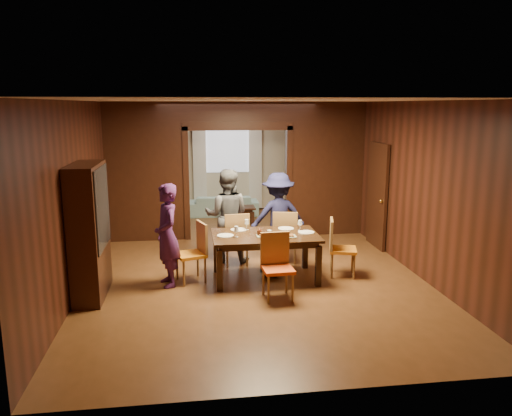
{
  "coord_description": "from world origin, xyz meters",
  "views": [
    {
      "loc": [
        -1.04,
        -8.92,
        2.84
      ],
      "look_at": [
        0.12,
        -0.4,
        1.05
      ],
      "focal_mm": 35.0,
      "sensor_mm": 36.0,
      "label": 1
    }
  ],
  "objects": [
    {
      "name": "chair_far_l",
      "position": [
        -0.25,
        -0.3,
        0.48
      ],
      "size": [
        0.49,
        0.49,
        0.97
      ],
      "primitive_type": null,
      "rotation": [
        0.0,
        0.0,
        3.25
      ],
      "color": "red",
      "rests_on": "floor"
    },
    {
      "name": "curtain_left",
      "position": [
        -0.75,
        4.4,
        1.25
      ],
      "size": [
        0.35,
        0.06,
        2.4
      ],
      "primitive_type": "cube",
      "color": "white",
      "rests_on": "back_wall"
    },
    {
      "name": "curtain_right",
      "position": [
        0.75,
        4.4,
        1.25
      ],
      "size": [
        0.35,
        0.06,
        2.4
      ],
      "primitive_type": "cube",
      "color": "white",
      "rests_on": "back_wall"
    },
    {
      "name": "plate_left",
      "position": [
        -0.49,
        -1.14,
        0.77
      ],
      "size": [
        0.27,
        0.27,
        0.01
      ],
      "primitive_type": "cylinder",
      "color": "silver",
      "rests_on": "dining_table"
    },
    {
      "name": "plate_far_l",
      "position": [
        -0.24,
        -0.79,
        0.77
      ],
      "size": [
        0.27,
        0.27,
        0.01
      ],
      "primitive_type": "cylinder",
      "color": "silver",
      "rests_on": "dining_table"
    },
    {
      "name": "wineglass_left",
      "position": [
        -0.32,
        -1.25,
        0.85
      ],
      "size": [
        0.08,
        0.08,
        0.18
      ],
      "primitive_type": null,
      "color": "silver",
      "rests_on": "dining_table"
    },
    {
      "name": "plate_right",
      "position": [
        0.86,
        -1.11,
        0.77
      ],
      "size": [
        0.27,
        0.27,
        0.01
      ],
      "primitive_type": "cylinder",
      "color": "silver",
      "rests_on": "dining_table"
    },
    {
      "name": "plate_far_r",
      "position": [
        0.57,
        -0.82,
        0.77
      ],
      "size": [
        0.27,
        0.27,
        0.01
      ],
      "primitive_type": "cylinder",
      "color": "silver",
      "rests_on": "dining_table"
    },
    {
      "name": "serving_bowl",
      "position": [
        0.28,
        -1.02,
        0.81
      ],
      "size": [
        0.37,
        0.37,
        0.09
      ],
      "primitive_type": "imported",
      "color": "black",
      "rests_on": "dining_table"
    },
    {
      "name": "plate_near",
      "position": [
        0.19,
        -1.45,
        0.77
      ],
      "size": [
        0.27,
        0.27,
        0.01
      ],
      "primitive_type": "cylinder",
      "color": "silver",
      "rests_on": "dining_table"
    },
    {
      "name": "wineglass_far",
      "position": [
        -0.1,
        -0.79,
        0.85
      ],
      "size": [
        0.08,
        0.08,
        0.18
      ],
      "primitive_type": null,
      "color": "white",
      "rests_on": "dining_table"
    },
    {
      "name": "platter_a",
      "position": [
        0.16,
        -1.26,
        0.78
      ],
      "size": [
        0.3,
        0.2,
        0.04
      ],
      "primitive_type": "cube",
      "color": "gray",
      "rests_on": "dining_table"
    },
    {
      "name": "window_far",
      "position": [
        0.0,
        4.44,
        1.7
      ],
      "size": [
        1.2,
        0.03,
        1.3
      ],
      "primitive_type": "cube",
      "color": "silver",
      "rests_on": "back_wall"
    },
    {
      "name": "condiment_jar",
      "position": [
        0.06,
        -1.21,
        0.82
      ],
      "size": [
        0.08,
        0.08,
        0.11
      ],
      "primitive_type": null,
      "color": "#461E10",
      "rests_on": "dining_table"
    },
    {
      "name": "person_purple",
      "position": [
        -1.41,
        -1.22,
        0.82
      ],
      "size": [
        0.55,
        0.69,
        1.64
      ],
      "primitive_type": "imported",
      "rotation": [
        0.0,
        0.0,
        -1.28
      ],
      "color": "#411A4D",
      "rests_on": "floor"
    },
    {
      "name": "dining_table",
      "position": [
        0.17,
        -1.13,
        0.38
      ],
      "size": [
        1.72,
        1.07,
        0.76
      ],
      "primitive_type": "cube",
      "color": "black",
      "rests_on": "floor"
    },
    {
      "name": "person_grey",
      "position": [
        -0.38,
        -0.07,
        0.85
      ],
      "size": [
        0.95,
        0.8,
        1.71
      ],
      "primitive_type": "imported",
      "rotation": [
        0.0,
        0.0,
        2.94
      ],
      "color": "#4C4D53",
      "rests_on": "floor"
    },
    {
      "name": "door_right",
      "position": [
        2.7,
        0.5,
        1.05
      ],
      "size": [
        0.06,
        0.9,
        2.1
      ],
      "primitive_type": "cube",
      "color": "black",
      "rests_on": "floor"
    },
    {
      "name": "chair_left",
      "position": [
        -1.05,
        -1.09,
        0.48
      ],
      "size": [
        0.56,
        0.56,
        0.97
      ],
      "primitive_type": null,
      "rotation": [
        0.0,
        0.0,
        -1.25
      ],
      "color": "orange",
      "rests_on": "floor"
    },
    {
      "name": "room_walls",
      "position": [
        0.0,
        1.89,
        1.51
      ],
      "size": [
        5.52,
        9.01,
        2.9
      ],
      "color": "black",
      "rests_on": "floor"
    },
    {
      "name": "hutch",
      "position": [
        -2.53,
        -1.5,
        1.0
      ],
      "size": [
        0.4,
        1.2,
        2.0
      ],
      "primitive_type": "cube",
      "color": "black",
      "rests_on": "floor"
    },
    {
      "name": "tumbler",
      "position": [
        0.19,
        -1.41,
        0.83
      ],
      "size": [
        0.07,
        0.07,
        0.14
      ],
      "primitive_type": "cylinder",
      "color": "white",
      "rests_on": "dining_table"
    },
    {
      "name": "platter_b",
      "position": [
        0.48,
        -1.34,
        0.78
      ],
      "size": [
        0.3,
        0.2,
        0.04
      ],
      "primitive_type": "cube",
      "color": "gray",
      "rests_on": "dining_table"
    },
    {
      "name": "wineglass_right",
      "position": [
        0.78,
        -0.97,
        0.85
      ],
      "size": [
        0.08,
        0.08,
        0.18
      ],
      "primitive_type": null,
      "color": "white",
      "rests_on": "dining_table"
    },
    {
      "name": "chair_near",
      "position": [
        0.22,
        -2.01,
        0.48
      ],
      "size": [
        0.47,
        0.47,
        0.97
      ],
      "primitive_type": null,
      "rotation": [
        0.0,
        0.0,
        0.06
      ],
      "color": "#DC4914",
      "rests_on": "floor"
    },
    {
      "name": "coffee_table",
      "position": [
        0.13,
        2.89,
        0.2
      ],
      "size": [
        0.8,
        0.5,
        0.4
      ],
      "primitive_type": "cube",
      "color": "black",
      "rests_on": "floor"
    },
    {
      "name": "sofa",
      "position": [
        -0.17,
        3.85,
        0.26
      ],
      "size": [
        1.83,
        0.76,
        0.53
      ],
      "primitive_type": "imported",
      "rotation": [
        0.0,
        0.0,
        3.11
      ],
      "color": "#94C0C1",
      "rests_on": "floor"
    },
    {
      "name": "chair_right",
      "position": [
        1.49,
        -1.15,
        0.48
      ],
      "size": [
        0.54,
        0.54,
        0.97
      ],
      "primitive_type": null,
      "rotation": [
        0.0,
        0.0,
        1.32
      ],
      "color": "orange",
      "rests_on": "floor"
    },
    {
      "name": "person_navy",
      "position": [
        0.57,
        -0.09,
        0.81
      ],
      "size": [
        1.09,
        0.67,
        1.63
      ],
      "primitive_type": "imported",
      "rotation": [
        0.0,
        0.0,
        3.2
      ],
      "color": "#17183A",
      "rests_on": "floor"
    },
    {
      "name": "ceiling",
      "position": [
        0.0,
        0.0,
        2.9
      ],
      "size": [
        5.5,
        9.0,
        0.02
      ],
      "primitive_type": "cube",
      "color": "silver",
      "rests_on": "room_walls"
    },
    {
      "name": "floor",
      "position": [
        0.0,
        0.0,
        0.0
      ],
      "size": [
        9.0,
        9.0,
        0.0
      ],
      "primitive_type": "plane",
      "color": "#553318",
      "rests_on": "ground"
    },
    {
      "name": "chair_far_r",
      "position": [
        0.68,
        -0.25,
        0.48
      ],
      "size": [
        0.53,
        0.53,
        0.97
      ],
      "primitive_type": null,
      "rotation": [
        0.0,
        0.0,
        2.92
      ],
      "color": "#CF5313",
      "rests_on": "floor"
    }
  ]
}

